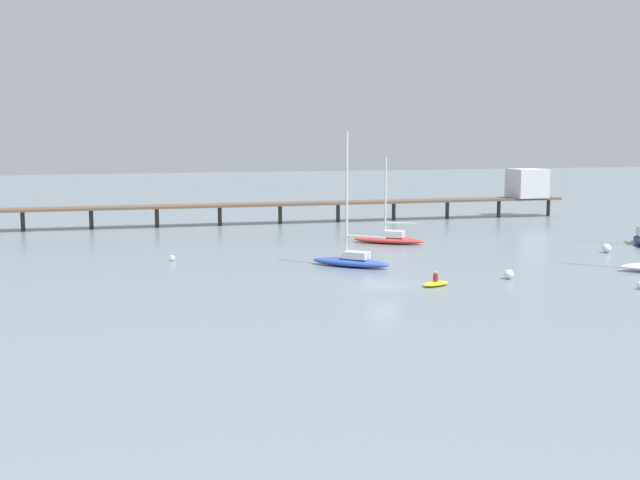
{
  "coord_description": "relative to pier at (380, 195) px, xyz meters",
  "views": [
    {
      "loc": [
        -22.73,
        -54.57,
        10.93
      ],
      "look_at": [
        0.0,
        15.53,
        1.5
      ],
      "focal_mm": 44.77,
      "sensor_mm": 36.0,
      "label": 1
    }
  ],
  "objects": [
    {
      "name": "pier",
      "position": [
        0.0,
        0.0,
        0.0
      ],
      "size": [
        87.92,
        7.46,
        6.66
      ],
      "color": "brown",
      "rests_on": "ground_plane"
    },
    {
      "name": "ground_plane",
      "position": [
        -17.51,
        -43.67,
        -3.42
      ],
      "size": [
        400.0,
        400.0,
        0.0
      ],
      "primitive_type": "plane",
      "color": "slate"
    },
    {
      "name": "sailboat_blue",
      "position": [
        -16.94,
        -35.0,
        -2.72
      ],
      "size": [
        6.32,
        6.38,
        11.5
      ],
      "color": "#2D4CB7",
      "rests_on": "ground_plane"
    },
    {
      "name": "mooring_buoy_near",
      "position": [
        -31.08,
        -27.02,
        -3.16
      ],
      "size": [
        0.52,
        0.52,
        0.52
      ],
      "primitive_type": "sphere",
      "color": "silver",
      "rests_on": "ground_plane"
    },
    {
      "name": "mooring_buoy_outer",
      "position": [
        9.36,
        -34.64,
        -2.99
      ],
      "size": [
        0.86,
        0.86,
        0.86
      ],
      "primitive_type": "sphere",
      "color": "silver",
      "rests_on": "ground_plane"
    },
    {
      "name": "sailboat_red",
      "position": [
        -7.91,
        -22.02,
        -2.83
      ],
      "size": [
        7.18,
        6.09,
        8.98
      ],
      "color": "red",
      "rests_on": "ground_plane"
    },
    {
      "name": "mooring_buoy_mid",
      "position": [
        -7.29,
        -44.43,
        -3.04
      ],
      "size": [
        0.76,
        0.76,
        0.76
      ],
      "primitive_type": "sphere",
      "color": "silver",
      "rests_on": "ground_plane"
    },
    {
      "name": "dinghy_yellow",
      "position": [
        -14.05,
        -45.34,
        -3.2
      ],
      "size": [
        2.63,
        1.8,
        1.14
      ],
      "color": "yellow",
      "rests_on": "ground_plane"
    }
  ]
}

